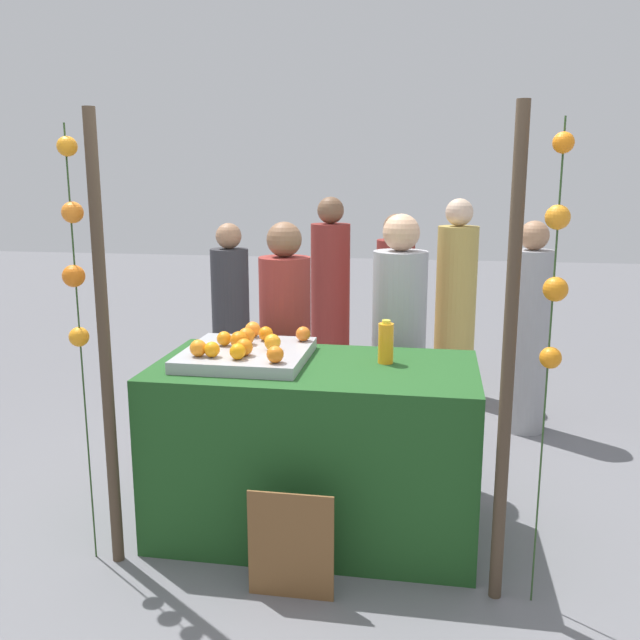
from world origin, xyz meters
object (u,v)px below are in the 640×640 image
(stall_counter, at_px, (315,448))
(orange_1, at_px, (275,354))
(vendor_right, at_px, (398,357))
(vendor_left, at_px, (285,358))
(chalkboard_sign, at_px, (292,546))
(orange_0, at_px, (224,339))
(juice_bottle, at_px, (386,343))

(stall_counter, distance_m, orange_1, 0.61)
(orange_1, distance_m, vendor_right, 1.14)
(orange_1, bearing_deg, vendor_left, 99.56)
(orange_1, xyz_separation_m, chalkboard_sign, (0.16, -0.41, -0.76))
(chalkboard_sign, xyz_separation_m, vendor_right, (0.38, 1.38, 0.51))
(orange_0, relative_size, vendor_left, 0.05)
(juice_bottle, bearing_deg, chalkboard_sign, -116.04)
(vendor_right, bearing_deg, orange_1, -119.02)
(orange_0, bearing_deg, vendor_left, 73.91)
(orange_1, height_order, chalkboard_sign, orange_1)
(juice_bottle, height_order, vendor_left, vendor_left)
(chalkboard_sign, bearing_deg, vendor_right, 74.60)
(orange_0, relative_size, chalkboard_sign, 0.15)
(orange_1, bearing_deg, juice_bottle, 31.01)
(chalkboard_sign, relative_size, vendor_right, 0.31)
(orange_0, xyz_separation_m, orange_1, (0.34, -0.29, 0.00))
(orange_1, height_order, vendor_left, vendor_left)
(stall_counter, bearing_deg, orange_0, 171.72)
(stall_counter, relative_size, orange_1, 19.71)
(stall_counter, bearing_deg, chalkboard_sign, -89.78)
(vendor_right, bearing_deg, orange_0, -142.16)
(orange_0, height_order, chalkboard_sign, orange_0)
(vendor_left, height_order, vendor_right, vendor_right)
(chalkboard_sign, bearing_deg, orange_1, 111.36)
(orange_0, distance_m, vendor_right, 1.14)
(chalkboard_sign, bearing_deg, stall_counter, 90.22)
(stall_counter, distance_m, vendor_right, 0.90)
(vendor_right, bearing_deg, juice_bottle, -92.74)
(vendor_right, bearing_deg, chalkboard_sign, -105.40)
(chalkboard_sign, height_order, vendor_right, vendor_right)
(orange_0, height_order, juice_bottle, juice_bottle)
(stall_counter, distance_m, vendor_left, 0.83)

